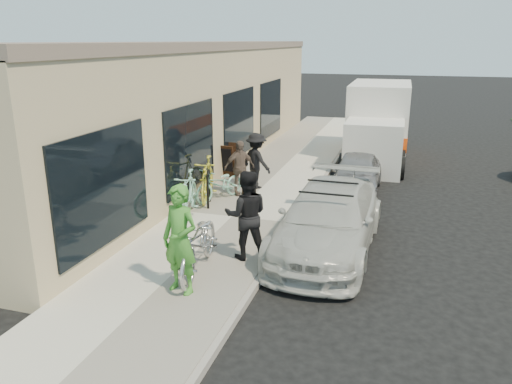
# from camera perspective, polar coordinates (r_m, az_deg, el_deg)

# --- Properties ---
(ground) EXTENTS (120.00, 120.00, 0.00)m
(ground) POSITION_cam_1_polar(r_m,az_deg,el_deg) (9.11, 2.91, -11.04)
(ground) COLOR black
(ground) RESTS_ON ground
(sidewalk) EXTENTS (3.00, 34.00, 0.15)m
(sidewalk) POSITION_cam_1_polar(r_m,az_deg,el_deg) (12.24, -2.76, -3.12)
(sidewalk) COLOR beige
(sidewalk) RESTS_ON ground
(curb) EXTENTS (0.12, 34.00, 0.13)m
(curb) POSITION_cam_1_polar(r_m,az_deg,el_deg) (11.84, 4.34, -3.90)
(curb) COLOR gray
(curb) RESTS_ON ground
(storefront) EXTENTS (3.60, 20.00, 4.22)m
(storefront) POSITION_cam_1_polar(r_m,az_deg,el_deg) (17.48, -7.48, 9.76)
(storefront) COLOR tan
(storefront) RESTS_ON ground
(bike_rack) EXTENTS (0.24, 0.61, 0.89)m
(bike_rack) POSITION_cam_1_polar(r_m,az_deg,el_deg) (12.94, -5.46, 0.80)
(bike_rack) COLOR black
(bike_rack) RESTS_ON sidewalk
(sandwich_board) EXTENTS (0.72, 0.73, 1.03)m
(sandwich_board) POSITION_cam_1_polar(r_m,az_deg,el_deg) (15.66, -3.22, 3.66)
(sandwich_board) COLOR black
(sandwich_board) RESTS_ON sidewalk
(sedan_white) EXTENTS (2.05, 4.77, 1.41)m
(sedan_white) POSITION_cam_1_polar(r_m,az_deg,el_deg) (10.54, 8.28, -3.14)
(sedan_white) COLOR beige
(sedan_white) RESTS_ON ground
(sedan_silver) EXTENTS (1.37, 3.36, 1.14)m
(sedan_silver) POSITION_cam_1_polar(r_m,az_deg,el_deg) (14.74, 11.41, 2.07)
(sedan_silver) COLOR gray
(sedan_silver) RESTS_ON ground
(moving_truck) EXTENTS (2.19, 5.66, 2.76)m
(moving_truck) POSITION_cam_1_polar(r_m,az_deg,el_deg) (19.08, 13.74, 7.29)
(moving_truck) COLOR silver
(moving_truck) RESTS_ON ground
(tandem_bike) EXTENTS (1.04, 2.24, 1.14)m
(tandem_bike) POSITION_cam_1_polar(r_m,az_deg,el_deg) (9.21, -6.47, -5.86)
(tandem_bike) COLOR #B5B5B7
(tandem_bike) RESTS_ON sidewalk
(woman_rider) EXTENTS (0.78, 0.62, 1.88)m
(woman_rider) POSITION_cam_1_polar(r_m,az_deg,el_deg) (8.43, -8.67, -5.41)
(woman_rider) COLOR #418F2F
(woman_rider) RESTS_ON sidewalk
(man_standing) EXTENTS (1.03, 0.91, 1.77)m
(man_standing) POSITION_cam_1_polar(r_m,az_deg,el_deg) (9.65, -1.10, -2.65)
(man_standing) COLOR black
(man_standing) RESTS_ON sidewalk
(cruiser_bike_a) EXTENTS (0.89, 1.87, 1.08)m
(cruiser_bike_a) POSITION_cam_1_polar(r_m,az_deg,el_deg) (12.25, -7.71, -0.20)
(cruiser_bike_a) COLOR #8ACEB8
(cruiser_bike_a) RESTS_ON sidewalk
(cruiser_bike_b) EXTENTS (1.22, 1.76, 0.88)m
(cruiser_bike_b) POSITION_cam_1_polar(r_m,az_deg,el_deg) (13.37, -4.16, 0.91)
(cruiser_bike_b) COLOR #8ACEB8
(cruiser_bike_b) RESTS_ON sidewalk
(cruiser_bike_c) EXTENTS (0.97, 1.96, 1.14)m
(cruiser_bike_c) POSITION_cam_1_polar(r_m,az_deg,el_deg) (13.40, -5.59, 1.49)
(cruiser_bike_c) COLOR gold
(cruiser_bike_c) RESTS_ON sidewalk
(bystander_a) EXTENTS (1.20, 1.04, 1.61)m
(bystander_a) POSITION_cam_1_polar(r_m,az_deg,el_deg) (14.36, 0.03, 3.60)
(bystander_a) COLOR black
(bystander_a) RESTS_ON sidewalk
(bystander_b) EXTENTS (0.91, 0.87, 1.52)m
(bystander_b) POSITION_cam_1_polar(r_m,az_deg,el_deg) (13.73, -1.92, 2.77)
(bystander_b) COLOR brown
(bystander_b) RESTS_ON sidewalk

